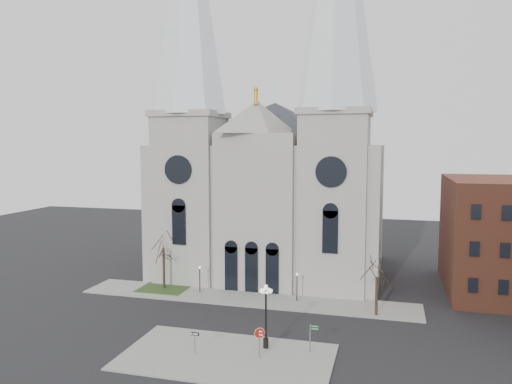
% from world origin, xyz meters
% --- Properties ---
extents(ground, '(160.00, 160.00, 0.00)m').
position_xyz_m(ground, '(0.00, 0.00, 0.00)').
color(ground, black).
rests_on(ground, ground).
extents(sidewalk_near, '(18.00, 10.00, 0.14)m').
position_xyz_m(sidewalk_near, '(3.00, -5.00, 0.07)').
color(sidewalk_near, gray).
rests_on(sidewalk_near, ground).
extents(sidewalk_far, '(40.00, 6.00, 0.14)m').
position_xyz_m(sidewalk_far, '(0.00, 11.00, 0.07)').
color(sidewalk_far, gray).
rests_on(sidewalk_far, ground).
extents(grass_patch, '(6.00, 5.00, 0.18)m').
position_xyz_m(grass_patch, '(-11.00, 12.00, 0.09)').
color(grass_patch, '#2C411C').
rests_on(grass_patch, ground).
extents(cathedral, '(33.00, 26.66, 54.00)m').
position_xyz_m(cathedral, '(0.00, 22.86, 18.48)').
color(cathedral, '#A5A299').
rests_on(cathedral, ground).
extents(bg_building_brick, '(14.00, 18.00, 14.00)m').
position_xyz_m(bg_building_brick, '(30.00, 22.00, 7.00)').
color(bg_building_brick, brown).
rests_on(bg_building_brick, ground).
extents(tree_left, '(3.20, 3.20, 7.50)m').
position_xyz_m(tree_left, '(-11.00, 12.00, 5.58)').
color(tree_left, black).
rests_on(tree_left, ground).
extents(tree_right, '(3.20, 3.20, 6.00)m').
position_xyz_m(tree_right, '(15.00, 9.00, 4.47)').
color(tree_right, black).
rests_on(tree_right, ground).
extents(ped_lamp_left, '(0.32, 0.32, 3.26)m').
position_xyz_m(ped_lamp_left, '(-6.00, 11.50, 2.33)').
color(ped_lamp_left, black).
rests_on(ped_lamp_left, sidewalk_far).
extents(ped_lamp_right, '(0.32, 0.32, 3.26)m').
position_xyz_m(ped_lamp_right, '(6.00, 11.50, 2.33)').
color(ped_lamp_right, black).
rests_on(ped_lamp_right, sidewalk_far).
extents(stop_sign, '(0.96, 0.18, 2.67)m').
position_xyz_m(stop_sign, '(5.80, -4.62, 2.03)').
color(stop_sign, slate).
rests_on(stop_sign, sidewalk_near).
extents(globe_lamp, '(1.56, 1.56, 5.74)m').
position_xyz_m(globe_lamp, '(5.80, -2.44, 3.75)').
color(globe_lamp, black).
rests_on(globe_lamp, sidewalk_near).
extents(one_way_sign, '(0.86, 0.08, 1.96)m').
position_xyz_m(one_way_sign, '(0.14, -5.15, 1.48)').
color(one_way_sign, slate).
rests_on(one_way_sign, sidewalk_near).
extents(street_name_sign, '(0.81, 0.12, 2.52)m').
position_xyz_m(street_name_sign, '(9.82, -2.30, 1.61)').
color(street_name_sign, slate).
rests_on(street_name_sign, sidewalk_near).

